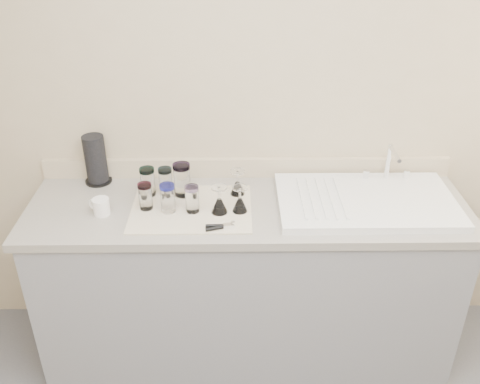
{
  "coord_description": "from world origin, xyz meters",
  "views": [
    {
      "loc": [
        -0.06,
        -0.93,
        2.2
      ],
      "look_at": [
        -0.04,
        1.15,
        1.0
      ],
      "focal_mm": 40.0,
      "sensor_mm": 36.0,
      "label": 1
    }
  ],
  "objects_px": {
    "tumbler_cyan": "(166,181)",
    "tumbler_magenta": "(145,196)",
    "goblet_front_right": "(240,203)",
    "white_mug": "(101,206)",
    "goblet_front_left": "(219,204)",
    "tumbler_lavender": "(192,199)",
    "can_opener": "(220,227)",
    "paper_towel_roll": "(96,160)",
    "tumbler_blue": "(168,198)",
    "tumbler_teal": "(148,182)",
    "goblet_back_right": "(237,186)",
    "sink_unit": "(366,201)",
    "tumbler_purple": "(182,180)"
  },
  "relations": [
    {
      "from": "tumbler_cyan",
      "to": "tumbler_teal",
      "type": "bearing_deg",
      "value": -171.46
    },
    {
      "from": "tumbler_cyan",
      "to": "goblet_front_right",
      "type": "height_order",
      "value": "tumbler_cyan"
    },
    {
      "from": "sink_unit",
      "to": "goblet_front_left",
      "type": "height_order",
      "value": "sink_unit"
    },
    {
      "from": "tumbler_lavender",
      "to": "can_opener",
      "type": "height_order",
      "value": "tumbler_lavender"
    },
    {
      "from": "tumbler_blue",
      "to": "can_opener",
      "type": "relative_size",
      "value": 1.06
    },
    {
      "from": "sink_unit",
      "to": "tumbler_blue",
      "type": "xyz_separation_m",
      "value": [
        -0.92,
        -0.06,
        0.06
      ]
    },
    {
      "from": "tumbler_teal",
      "to": "goblet_back_right",
      "type": "relative_size",
      "value": 1.13
    },
    {
      "from": "can_opener",
      "to": "goblet_front_left",
      "type": "bearing_deg",
      "value": 92.45
    },
    {
      "from": "tumbler_purple",
      "to": "white_mug",
      "type": "bearing_deg",
      "value": -156.51
    },
    {
      "from": "tumbler_purple",
      "to": "can_opener",
      "type": "distance_m",
      "value": 0.35
    },
    {
      "from": "tumbler_cyan",
      "to": "paper_towel_roll",
      "type": "distance_m",
      "value": 0.38
    },
    {
      "from": "tumbler_magenta",
      "to": "tumbler_lavender",
      "type": "bearing_deg",
      "value": -7.46
    },
    {
      "from": "tumbler_teal",
      "to": "can_opener",
      "type": "distance_m",
      "value": 0.46
    },
    {
      "from": "goblet_front_right",
      "to": "white_mug",
      "type": "height_order",
      "value": "goblet_front_right"
    },
    {
      "from": "tumbler_teal",
      "to": "tumbler_purple",
      "type": "bearing_deg",
      "value": -1.11
    },
    {
      "from": "goblet_front_right",
      "to": "white_mug",
      "type": "relative_size",
      "value": 1.09
    },
    {
      "from": "goblet_back_right",
      "to": "goblet_front_right",
      "type": "distance_m",
      "value": 0.16
    },
    {
      "from": "tumbler_magenta",
      "to": "goblet_front_left",
      "type": "distance_m",
      "value": 0.34
    },
    {
      "from": "tumbler_teal",
      "to": "white_mug",
      "type": "bearing_deg",
      "value": -140.71
    },
    {
      "from": "tumbler_blue",
      "to": "goblet_front_right",
      "type": "height_order",
      "value": "tumbler_blue"
    },
    {
      "from": "goblet_front_left",
      "to": "tumbler_blue",
      "type": "bearing_deg",
      "value": 176.53
    },
    {
      "from": "goblet_front_right",
      "to": "can_opener",
      "type": "xyz_separation_m",
      "value": [
        -0.09,
        -0.14,
        -0.03
      ]
    },
    {
      "from": "sink_unit",
      "to": "white_mug",
      "type": "relative_size",
      "value": 7.18
    },
    {
      "from": "tumbler_lavender",
      "to": "white_mug",
      "type": "bearing_deg",
      "value": -179.23
    },
    {
      "from": "tumbler_purple",
      "to": "goblet_front_left",
      "type": "xyz_separation_m",
      "value": [
        0.18,
        -0.16,
        -0.04
      ]
    },
    {
      "from": "tumbler_teal",
      "to": "goblet_front_left",
      "type": "distance_m",
      "value": 0.38
    },
    {
      "from": "tumbler_magenta",
      "to": "tumbler_lavender",
      "type": "relative_size",
      "value": 0.99
    },
    {
      "from": "goblet_back_right",
      "to": "goblet_front_left",
      "type": "bearing_deg",
      "value": -116.53
    },
    {
      "from": "sink_unit",
      "to": "white_mug",
      "type": "height_order",
      "value": "sink_unit"
    },
    {
      "from": "can_opener",
      "to": "paper_towel_roll",
      "type": "xyz_separation_m",
      "value": [
        -0.62,
        0.44,
        0.11
      ]
    },
    {
      "from": "sink_unit",
      "to": "tumbler_blue",
      "type": "distance_m",
      "value": 0.92
    },
    {
      "from": "sink_unit",
      "to": "goblet_front_left",
      "type": "xyz_separation_m",
      "value": [
        -0.68,
        -0.07,
        0.03
      ]
    },
    {
      "from": "tumbler_magenta",
      "to": "tumbler_teal",
      "type": "bearing_deg",
      "value": 92.71
    },
    {
      "from": "sink_unit",
      "to": "paper_towel_roll",
      "type": "bearing_deg",
      "value": 169.78
    },
    {
      "from": "sink_unit",
      "to": "tumbler_cyan",
      "type": "distance_m",
      "value": 0.95
    },
    {
      "from": "tumbler_magenta",
      "to": "goblet_front_right",
      "type": "height_order",
      "value": "tumbler_magenta"
    },
    {
      "from": "tumbler_cyan",
      "to": "tumbler_magenta",
      "type": "bearing_deg",
      "value": -119.31
    },
    {
      "from": "white_mug",
      "to": "tumbler_purple",
      "type": "bearing_deg",
      "value": 23.49
    },
    {
      "from": "tumbler_purple",
      "to": "tumbler_blue",
      "type": "bearing_deg",
      "value": -109.9
    },
    {
      "from": "tumbler_blue",
      "to": "tumbler_lavender",
      "type": "bearing_deg",
      "value": -1.81
    },
    {
      "from": "tumbler_magenta",
      "to": "goblet_back_right",
      "type": "xyz_separation_m",
      "value": [
        0.42,
        0.13,
        -0.02
      ]
    },
    {
      "from": "tumbler_purple",
      "to": "goblet_front_right",
      "type": "xyz_separation_m",
      "value": [
        0.27,
        -0.15,
        -0.04
      ]
    },
    {
      "from": "tumbler_lavender",
      "to": "paper_towel_roll",
      "type": "xyz_separation_m",
      "value": [
        -0.49,
        0.3,
        0.05
      ]
    },
    {
      "from": "tumbler_lavender",
      "to": "white_mug",
      "type": "distance_m",
      "value": 0.41
    },
    {
      "from": "tumbler_magenta",
      "to": "can_opener",
      "type": "relative_size",
      "value": 0.99
    },
    {
      "from": "goblet_front_left",
      "to": "white_mug",
      "type": "xyz_separation_m",
      "value": [
        -0.54,
        0.01,
        -0.01
      ]
    },
    {
      "from": "goblet_front_right",
      "to": "goblet_back_right",
      "type": "bearing_deg",
      "value": 93.55
    },
    {
      "from": "tumbler_teal",
      "to": "tumbler_blue",
      "type": "height_order",
      "value": "tumbler_teal"
    },
    {
      "from": "tumbler_lavender",
      "to": "goblet_back_right",
      "type": "bearing_deg",
      "value": 37.12
    },
    {
      "from": "goblet_back_right",
      "to": "can_opener",
      "type": "distance_m",
      "value": 0.31
    }
  ]
}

